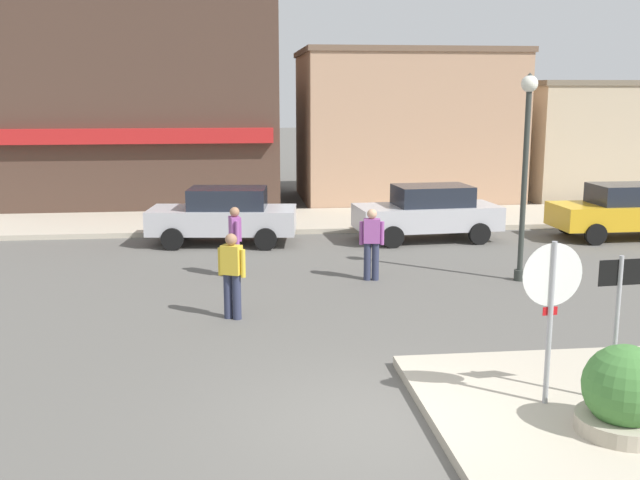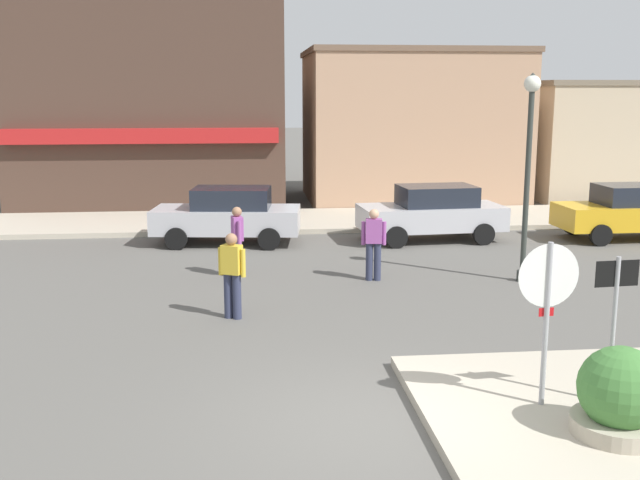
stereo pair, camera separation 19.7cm
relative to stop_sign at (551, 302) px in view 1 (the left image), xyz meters
The scene contains 15 objects.
ground_plane 2.69m from the stop_sign, behind, with size 160.00×160.00×0.00m, color #5B5954.
kerb_far 15.10m from the stop_sign, 98.50° to the left, with size 80.00×4.00×0.15m, color #B7AD99.
stop_sign is the anchor object (origin of this frame).
one_way_sign 0.91m from the stop_sign, ahead, with size 0.60×0.08×2.10m.
planter 1.45m from the stop_sign, 59.13° to the right, with size 1.10×1.10×1.23m.
lamp_post 7.35m from the stop_sign, 71.21° to the left, with size 0.36×0.36×4.54m.
parked_car_nearest 12.48m from the stop_sign, 109.97° to the left, with size 4.17×2.23×1.56m.
parked_car_second 11.69m from the stop_sign, 82.78° to the left, with size 4.12×2.11×1.56m.
parked_car_third 13.31m from the stop_sign, 57.55° to the left, with size 4.02×1.92×1.56m.
pedestrian_crossing_near 7.33m from the stop_sign, 97.58° to the left, with size 0.56×0.27×1.61m.
pedestrian_crossing_far 8.83m from the stop_sign, 116.78° to the left, with size 0.29×0.56×1.61m.
pedestrian_kerb_side 6.22m from the stop_sign, 130.90° to the left, with size 0.53×0.36×1.61m.
building_corner_shop 22.10m from the stop_sign, 109.00° to the left, with size 9.83×8.26×8.25m.
building_storefront_left_near 20.06m from the stop_sign, 82.48° to the left, with size 8.03×6.02×5.70m.
building_storefront_left_mid 23.17m from the stop_sign, 60.35° to the left, with size 8.39×5.39×4.56m.
Camera 1 is at (-1.76, -8.71, 4.14)m, focal length 42.00 mm.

